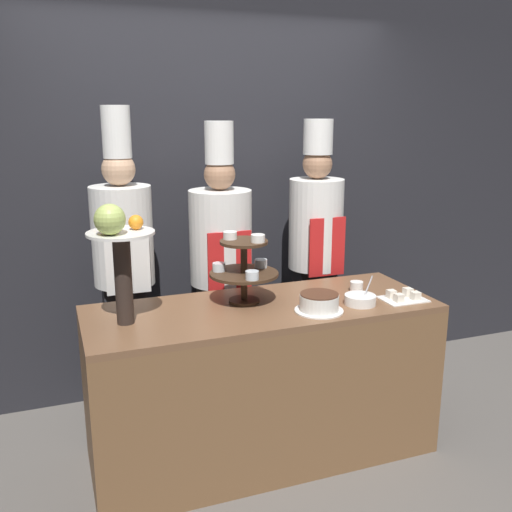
{
  "coord_description": "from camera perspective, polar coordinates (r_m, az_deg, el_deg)",
  "views": [
    {
      "loc": [
        -1.03,
        -2.34,
        1.88
      ],
      "look_at": [
        0.0,
        0.45,
        1.13
      ],
      "focal_mm": 40.0,
      "sensor_mm": 36.0,
      "label": 1
    }
  ],
  "objects": [
    {
      "name": "tiered_stand",
      "position": [
        3.04,
        -1.21,
        -1.02
      ],
      "size": [
        0.37,
        0.37,
        0.38
      ],
      "color": "#3D2819",
      "rests_on": "buffet_counter"
    },
    {
      "name": "buffet_counter",
      "position": [
        3.22,
        0.63,
        -12.39
      ],
      "size": [
        1.87,
        0.69,
        0.88
      ],
      "color": "brown",
      "rests_on": "ground_plane"
    },
    {
      "name": "wall_back",
      "position": [
        3.85,
        -4.62,
        7.0
      ],
      "size": [
        10.0,
        0.06,
        2.8
      ],
      "color": "#232328",
      "rests_on": "ground_plane"
    },
    {
      "name": "chef_center_right",
      "position": [
        3.78,
        5.96,
        1.03
      ],
      "size": [
        0.35,
        0.35,
        1.84
      ],
      "color": "#28282D",
      "rests_on": "ground_plane"
    },
    {
      "name": "cake_square_tray",
      "position": [
        3.24,
        14.51,
        -3.96
      ],
      "size": [
        0.24,
        0.18,
        0.05
      ],
      "color": "white",
      "rests_on": "buffet_counter"
    },
    {
      "name": "ground_plane",
      "position": [
        3.18,
        3.02,
        -22.13
      ],
      "size": [
        14.0,
        14.0,
        0.0
      ],
      "primitive_type": "plane",
      "color": "#5B5651"
    },
    {
      "name": "serving_bowl_near",
      "position": [
        3.11,
        10.38,
        -4.31
      ],
      "size": [
        0.17,
        0.17,
        0.15
      ],
      "color": "white",
      "rests_on": "buffet_counter"
    },
    {
      "name": "cake_round",
      "position": [
        2.97,
        6.33,
        -4.68
      ],
      "size": [
        0.25,
        0.25,
        0.1
      ],
      "color": "white",
      "rests_on": "buffet_counter"
    },
    {
      "name": "chef_center_left",
      "position": [
        3.56,
        -3.52,
        -0.41
      ],
      "size": [
        0.39,
        0.39,
        1.83
      ],
      "color": "#38332D",
      "rests_on": "ground_plane"
    },
    {
      "name": "cup_white",
      "position": [
        3.33,
        10.02,
        -3.0
      ],
      "size": [
        0.07,
        0.07,
        0.06
      ],
      "color": "white",
      "rests_on": "buffet_counter"
    },
    {
      "name": "fruit_pedestal",
      "position": [
        2.75,
        -13.68,
        1.15
      ],
      "size": [
        0.32,
        0.32,
        0.6
      ],
      "color": "#2D231E",
      "rests_on": "buffet_counter"
    },
    {
      "name": "chef_left",
      "position": [
        3.43,
        -13.07,
        -0.49
      ],
      "size": [
        0.35,
        0.35,
        1.92
      ],
      "color": "#28282D",
      "rests_on": "ground_plane"
    }
  ]
}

